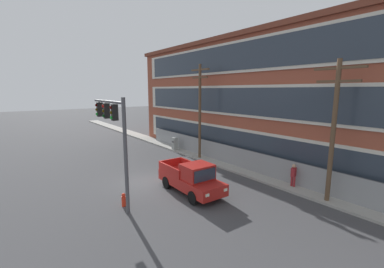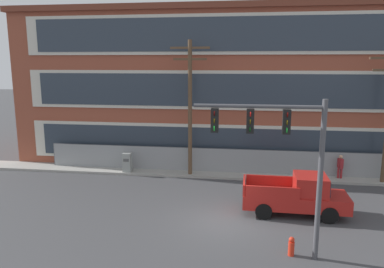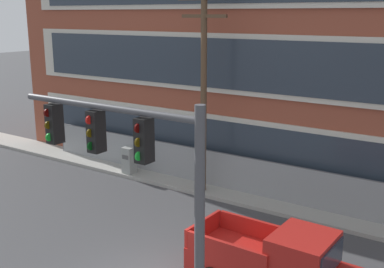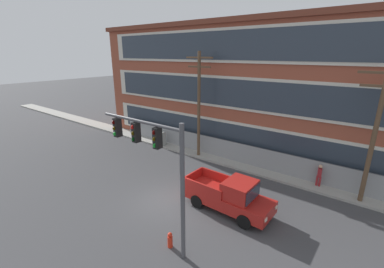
{
  "view_description": "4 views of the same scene",
  "coord_description": "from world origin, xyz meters",
  "px_view_note": "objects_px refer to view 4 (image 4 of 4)",
  "views": [
    {
      "loc": [
        16.15,
        -7.78,
        6.55
      ],
      "look_at": [
        -1.47,
        5.25,
        2.78
      ],
      "focal_mm": 24.0,
      "sensor_mm": 36.0,
      "label": 1
    },
    {
      "loc": [
        0.81,
        -16.7,
        7.49
      ],
      "look_at": [
        -1.84,
        2.22,
        3.8
      ],
      "focal_mm": 35.0,
      "sensor_mm": 36.0,
      "label": 2
    },
    {
      "loc": [
        8.29,
        -9.86,
        7.75
      ],
      "look_at": [
        -1.89,
        5.05,
        3.23
      ],
      "focal_mm": 45.0,
      "sensor_mm": 36.0,
      "label": 3
    },
    {
      "loc": [
        9.6,
        -9.99,
        8.69
      ],
      "look_at": [
        0.52,
        1.93,
        3.96
      ],
      "focal_mm": 24.0,
      "sensor_mm": 36.0,
      "label": 4
    }
  ],
  "objects_px": {
    "traffic_signal_mast": "(155,156)",
    "utility_pole_midblock": "(375,130)",
    "pedestrian_near_cabinet": "(319,175)",
    "pickup_truck_red": "(230,196)",
    "electrical_cabinet": "(162,139)",
    "fire_hydrant": "(170,240)",
    "utility_pole_near_corner": "(199,101)"
  },
  "relations": [
    {
      "from": "utility_pole_midblock",
      "to": "traffic_signal_mast",
      "type": "bearing_deg",
      "value": -126.33
    },
    {
      "from": "traffic_signal_mast",
      "to": "pedestrian_near_cabinet",
      "type": "bearing_deg",
      "value": 64.94
    },
    {
      "from": "traffic_signal_mast",
      "to": "utility_pole_midblock",
      "type": "bearing_deg",
      "value": 53.67
    },
    {
      "from": "electrical_cabinet",
      "to": "fire_hydrant",
      "type": "distance_m",
      "value": 13.74
    },
    {
      "from": "utility_pole_near_corner",
      "to": "fire_hydrant",
      "type": "height_order",
      "value": "utility_pole_near_corner"
    },
    {
      "from": "utility_pole_midblock",
      "to": "electrical_cabinet",
      "type": "xyz_separation_m",
      "value": [
        -16.39,
        -0.06,
        -3.88
      ]
    },
    {
      "from": "traffic_signal_mast",
      "to": "pickup_truck_red",
      "type": "relative_size",
      "value": 1.19
    },
    {
      "from": "electrical_cabinet",
      "to": "utility_pole_near_corner",
      "type": "bearing_deg",
      "value": 0.75
    },
    {
      "from": "utility_pole_midblock",
      "to": "pedestrian_near_cabinet",
      "type": "bearing_deg",
      "value": 170.92
    },
    {
      "from": "fire_hydrant",
      "to": "pickup_truck_red",
      "type": "bearing_deg",
      "value": 79.89
    },
    {
      "from": "utility_pole_near_corner",
      "to": "utility_pole_midblock",
      "type": "bearing_deg",
      "value": 0.03
    },
    {
      "from": "pickup_truck_red",
      "to": "utility_pole_midblock",
      "type": "relative_size",
      "value": 0.63
    },
    {
      "from": "utility_pole_midblock",
      "to": "pedestrian_near_cabinet",
      "type": "relative_size",
      "value": 4.86
    },
    {
      "from": "utility_pole_near_corner",
      "to": "electrical_cabinet",
      "type": "bearing_deg",
      "value": -179.25
    },
    {
      "from": "traffic_signal_mast",
      "to": "utility_pole_near_corner",
      "type": "distance_m",
      "value": 11.0
    },
    {
      "from": "utility_pole_near_corner",
      "to": "electrical_cabinet",
      "type": "distance_m",
      "value": 5.99
    },
    {
      "from": "utility_pole_midblock",
      "to": "electrical_cabinet",
      "type": "height_order",
      "value": "utility_pole_midblock"
    },
    {
      "from": "utility_pole_midblock",
      "to": "fire_hydrant",
      "type": "relative_size",
      "value": 10.53
    },
    {
      "from": "electrical_cabinet",
      "to": "utility_pole_midblock",
      "type": "bearing_deg",
      "value": 0.22
    },
    {
      "from": "electrical_cabinet",
      "to": "fire_hydrant",
      "type": "relative_size",
      "value": 1.86
    },
    {
      "from": "pedestrian_near_cabinet",
      "to": "pickup_truck_red",
      "type": "bearing_deg",
      "value": -120.22
    },
    {
      "from": "traffic_signal_mast",
      "to": "utility_pole_near_corner",
      "type": "height_order",
      "value": "utility_pole_near_corner"
    },
    {
      "from": "traffic_signal_mast",
      "to": "pickup_truck_red",
      "type": "bearing_deg",
      "value": 72.68
    },
    {
      "from": "fire_hydrant",
      "to": "traffic_signal_mast",
      "type": "bearing_deg",
      "value": -168.81
    },
    {
      "from": "pedestrian_near_cabinet",
      "to": "fire_hydrant",
      "type": "bearing_deg",
      "value": -112.47
    },
    {
      "from": "traffic_signal_mast",
      "to": "pedestrian_near_cabinet",
      "type": "distance_m",
      "value": 11.88
    },
    {
      "from": "utility_pole_near_corner",
      "to": "fire_hydrant",
      "type": "relative_size",
      "value": 11.36
    },
    {
      "from": "pickup_truck_red",
      "to": "utility_pole_midblock",
      "type": "xyz_separation_m",
      "value": [
        5.91,
        5.52,
        3.65
      ]
    },
    {
      "from": "pedestrian_near_cabinet",
      "to": "utility_pole_near_corner",
      "type": "bearing_deg",
      "value": -177.62
    },
    {
      "from": "utility_pole_near_corner",
      "to": "utility_pole_midblock",
      "type": "relative_size",
      "value": 1.08
    },
    {
      "from": "traffic_signal_mast",
      "to": "utility_pole_midblock",
      "type": "relative_size",
      "value": 0.75
    },
    {
      "from": "pickup_truck_red",
      "to": "electrical_cabinet",
      "type": "distance_m",
      "value": 11.82
    }
  ]
}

